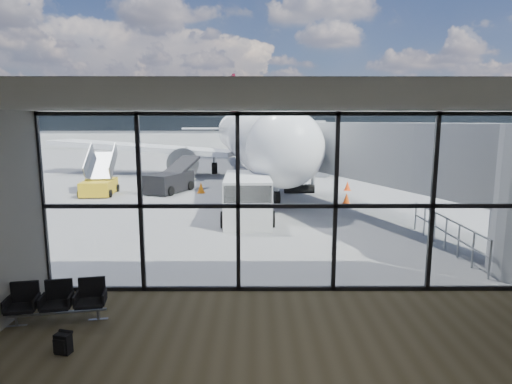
{
  "coord_description": "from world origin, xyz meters",
  "views": [
    {
      "loc": [
        -0.8,
        -10.33,
        4.27
      ],
      "look_at": [
        -0.74,
        3.0,
        2.05
      ],
      "focal_mm": 30.0,
      "sensor_mm": 36.0,
      "label": 1
    }
  ],
  "objects_px": {
    "service_van": "(247,198)",
    "belt_loader": "(171,181)",
    "airliner": "(247,137)",
    "seating_row": "(58,299)",
    "backpack": "(63,343)",
    "mobile_stairs": "(99,185)"
  },
  "relations": [
    {
      "from": "service_van",
      "to": "belt_loader",
      "type": "relative_size",
      "value": 0.97
    },
    {
      "from": "service_van",
      "to": "airliner",
      "type": "bearing_deg",
      "value": 89.73
    },
    {
      "from": "seating_row",
      "to": "backpack",
      "type": "xyz_separation_m",
      "value": [
        0.68,
        -1.34,
        -0.28
      ]
    },
    {
      "from": "mobile_stairs",
      "to": "backpack",
      "type": "bearing_deg",
      "value": -78.5
    },
    {
      "from": "seating_row",
      "to": "belt_loader",
      "type": "relative_size",
      "value": 0.43
    },
    {
      "from": "service_van",
      "to": "belt_loader",
      "type": "xyz_separation_m",
      "value": [
        -4.81,
        7.61,
        -0.32
      ]
    },
    {
      "from": "seating_row",
      "to": "mobile_stairs",
      "type": "xyz_separation_m",
      "value": [
        -4.89,
        16.2,
        0.08
      ]
    },
    {
      "from": "service_van",
      "to": "mobile_stairs",
      "type": "relative_size",
      "value": 1.28
    },
    {
      "from": "airliner",
      "to": "mobile_stairs",
      "type": "height_order",
      "value": "airliner"
    },
    {
      "from": "service_van",
      "to": "mobile_stairs",
      "type": "height_order",
      "value": "mobile_stairs"
    },
    {
      "from": "seating_row",
      "to": "belt_loader",
      "type": "xyz_separation_m",
      "value": [
        -0.89,
        17.11,
        0.19
      ]
    },
    {
      "from": "seating_row",
      "to": "backpack",
      "type": "distance_m",
      "value": 1.53
    },
    {
      "from": "seating_row",
      "to": "backpack",
      "type": "bearing_deg",
      "value": -73.69
    },
    {
      "from": "service_van",
      "to": "mobile_stairs",
      "type": "xyz_separation_m",
      "value": [
        -8.82,
        6.69,
        -0.43
      ]
    },
    {
      "from": "airliner",
      "to": "mobile_stairs",
      "type": "bearing_deg",
      "value": -134.37
    },
    {
      "from": "mobile_stairs",
      "to": "service_van",
      "type": "bearing_deg",
      "value": -43.32
    },
    {
      "from": "mobile_stairs",
      "to": "airliner",
      "type": "bearing_deg",
      "value": 46.53
    },
    {
      "from": "backpack",
      "to": "airliner",
      "type": "relative_size",
      "value": 0.01
    },
    {
      "from": "airliner",
      "to": "backpack",
      "type": "bearing_deg",
      "value": -102.9
    },
    {
      "from": "mobile_stairs",
      "to": "seating_row",
      "type": "bearing_deg",
      "value": -79.31
    },
    {
      "from": "seating_row",
      "to": "backpack",
      "type": "height_order",
      "value": "seating_row"
    },
    {
      "from": "seating_row",
      "to": "mobile_stairs",
      "type": "distance_m",
      "value": 16.92
    }
  ]
}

